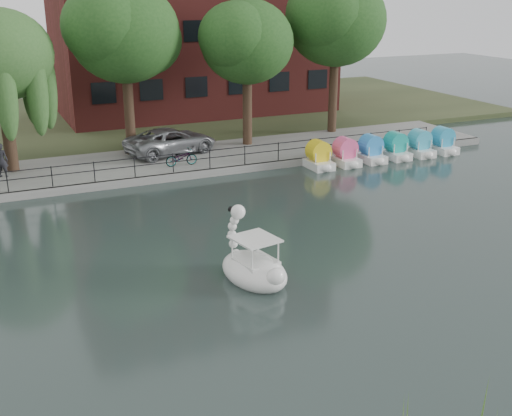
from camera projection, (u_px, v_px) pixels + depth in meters
ground_plane at (291, 281)px, 21.67m from camera, size 120.00×120.00×0.00m
promenade at (159, 163)px, 35.40m from camera, size 40.00×6.00×0.40m
kerb at (175, 177)px, 32.86m from camera, size 40.00×0.25×0.40m
land_strip at (106, 119)px, 47.47m from camera, size 60.00×22.00×0.36m
railing at (173, 158)px, 32.72m from camera, size 32.00×0.05×1.00m
broadleaf_center at (124, 33)px, 34.49m from camera, size 6.00×6.00×9.25m
broadleaf_right at (247, 42)px, 36.99m from camera, size 5.40×5.40×8.32m
broadleaf_far at (336, 21)px, 40.04m from camera, size 6.30×6.30×9.71m
minivan at (171, 139)px, 36.37m from camera, size 4.18×6.58×1.69m
bicycle at (181, 156)px, 34.03m from camera, size 0.61×1.72×1.00m
pedestrian at (1, 158)px, 31.87m from camera, size 0.85×0.75×1.98m
swan_boat at (253, 265)px, 21.66m from camera, size 2.31×3.16×2.43m
pedal_boat_row at (384, 150)px, 36.66m from camera, size 9.65×1.70×1.40m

